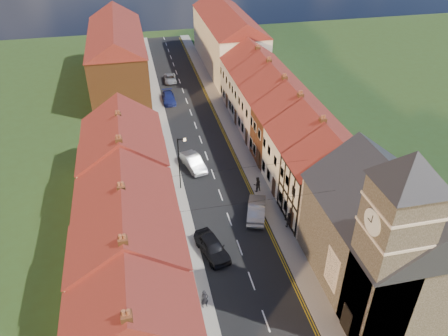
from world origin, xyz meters
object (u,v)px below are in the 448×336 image
at_px(church, 387,231).
at_px(pedestrian_right_b, 257,184).
at_px(lamppost, 180,161).
at_px(pedestrian_left, 205,299).
at_px(car_mid, 193,162).
at_px(car_near, 212,247).
at_px(pedestrian_right, 288,220).
at_px(car_mid_b, 257,209).
at_px(car_distant, 170,79).
at_px(car_far, 169,98).

height_order(church, pedestrian_right_b, church).
distance_m(lamppost, pedestrian_left, 15.99).
bearing_deg(car_mid, car_near, -106.71).
bearing_deg(pedestrian_left, car_mid, 73.62).
bearing_deg(pedestrian_right, pedestrian_left, 48.32).
distance_m(car_near, car_mid, 13.93).
distance_m(car_near, pedestrian_left, 5.85).
relative_size(pedestrian_right, car_mid_b, 0.32).
bearing_deg(car_distant, car_mid_b, -80.42).
bearing_deg(car_distant, car_near, -88.54).
bearing_deg(car_far, lamppost, -93.39).
height_order(car_mid, car_distant, car_mid).
relative_size(car_near, pedestrian_right_b, 2.71).
relative_size(car_near, car_distant, 1.13).
height_order(car_distant, pedestrian_right, pedestrian_right).
bearing_deg(car_near, car_mid, 72.60).
distance_m(car_mid, car_mid_b, 10.79).
bearing_deg(pedestrian_left, car_mid_b, 45.04).
height_order(pedestrian_right, car_mid_b, pedestrian_right).
height_order(car_near, car_distant, car_near).
distance_m(car_near, car_mid_b, 6.69).
bearing_deg(car_mid_b, car_far, -60.55).
xyz_separation_m(car_distant, pedestrian_right_b, (5.34, -32.25, 0.40)).
height_order(car_near, car_mid_b, same).
height_order(car_mid, pedestrian_right, pedestrian_right).
bearing_deg(pedestrian_right_b, car_distant, -93.59).
height_order(pedestrian_right, pedestrian_right_b, pedestrian_right_b).
bearing_deg(pedestrian_right_b, pedestrian_left, 46.29).
xyz_separation_m(church, car_mid, (-11.27, 20.42, -5.12)).
relative_size(lamppost, pedestrian_right, 3.93).
bearing_deg(pedestrian_right_b, lamppost, -29.37).
xyz_separation_m(car_near, car_mid_b, (5.23, 4.17, 0.00)).
height_order(car_distant, car_mid_b, car_mid_b).
distance_m(lamppost, pedestrian_right, 12.47).
bearing_deg(car_near, pedestrian_right, -1.16).
xyz_separation_m(church, pedestrian_right_b, (-5.52, 14.43, -4.91)).
distance_m(car_far, car_mid_b, 28.75).
relative_size(car_near, car_mid_b, 0.97).
height_order(lamppost, car_far, lamppost).
relative_size(lamppost, pedestrian_left, 3.64).
distance_m(car_near, car_far, 32.42).
height_order(church, car_far, church).
distance_m(car_far, car_distant, 7.83).
xyz_separation_m(pedestrian_left, pedestrian_right, (9.29, 7.47, -0.06)).
bearing_deg(car_mid, pedestrian_left, -110.90).
xyz_separation_m(lamppost, car_far, (1.20, 22.25, -2.89)).
distance_m(car_mid_b, pedestrian_right_b, 3.92).
xyz_separation_m(church, car_near, (-11.87, 6.51, -5.09)).
bearing_deg(car_far, car_mid_b, -79.62).
height_order(car_mid_b, pedestrian_right_b, pedestrian_right_b).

